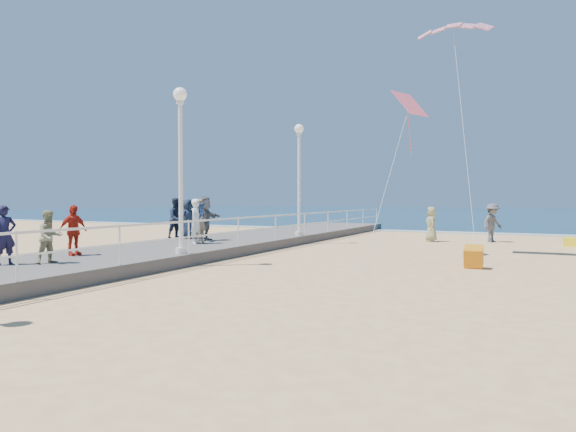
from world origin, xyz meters
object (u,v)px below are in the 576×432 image
at_px(toddler_held, 202,213).
at_px(spectator_3, 73,230).
at_px(lamp_post_far, 299,167).
at_px(beach_chair_left, 570,242).
at_px(spectator_0, 5,235).
at_px(spectator_6, 200,221).
at_px(spectator_4, 188,219).
at_px(beach_walker_c, 431,224).
at_px(spectator_7, 177,218).
at_px(woman_holding_toddler, 197,221).
at_px(lamp_post_mid, 181,152).
at_px(spectator_5, 205,218).
at_px(box_kite, 474,259).
at_px(spectator_1, 50,237).
at_px(beach_walker_a, 492,223).

distance_m(toddler_held, spectator_3, 5.36).
height_order(lamp_post_far, beach_chair_left, lamp_post_far).
relative_size(lamp_post_far, spectator_0, 3.31).
height_order(lamp_post_far, spectator_6, lamp_post_far).
relative_size(spectator_3, spectator_4, 0.90).
xyz_separation_m(toddler_held, spectator_4, (-2.07, 1.82, -0.34)).
bearing_deg(beach_walker_c, spectator_4, -71.39).
xyz_separation_m(spectator_6, beach_chair_left, (13.31, 9.87, -1.08)).
bearing_deg(spectator_7, beach_chair_left, -43.92).
bearing_deg(spectator_4, woman_holding_toddler, -132.65).
relative_size(lamp_post_mid, spectator_0, 3.31).
bearing_deg(beach_walker_c, spectator_7, -73.19).
bearing_deg(spectator_0, spectator_5, 11.85).
xyz_separation_m(spectator_3, beach_chair_left, (14.34, 15.11, -0.99)).
relative_size(spectator_3, box_kite, 2.64).
bearing_deg(spectator_5, spectator_4, 62.57).
distance_m(spectator_1, beach_chair_left, 21.45).
relative_size(woman_holding_toddler, beach_walker_a, 0.91).
xyz_separation_m(spectator_0, spectator_7, (-1.69, 9.42, 0.10)).
distance_m(spectator_5, beach_walker_a, 14.26).
distance_m(lamp_post_far, beach_walker_c, 7.37).
distance_m(lamp_post_far, beach_walker_a, 10.09).
relative_size(spectator_1, spectator_7, 0.81).
bearing_deg(box_kite, spectator_3, -156.16).
bearing_deg(box_kite, spectator_1, -147.21).
xyz_separation_m(spectator_4, beach_chair_left, (15.25, 8.08, -1.08)).
height_order(spectator_1, beach_chair_left, spectator_1).
bearing_deg(lamp_post_far, beach_walker_a, 31.98).
height_order(lamp_post_mid, toddler_held, lamp_post_mid).
xyz_separation_m(lamp_post_mid, beach_chair_left, (11.61, 13.24, -3.46)).
distance_m(lamp_post_mid, spectator_6, 4.46).
bearing_deg(woman_holding_toddler, spectator_0, 174.05).
distance_m(woman_holding_toddler, beach_walker_c, 12.24).
bearing_deg(toddler_held, beach_chair_left, -52.70).
bearing_deg(spectator_3, beach_walker_c, -20.32).
xyz_separation_m(spectator_1, spectator_5, (-0.61, 8.14, 0.21)).
height_order(spectator_5, beach_chair_left, spectator_5).
xyz_separation_m(spectator_6, box_kite, (10.22, 0.23, -0.98)).
relative_size(beach_walker_c, box_kite, 2.93).
height_order(toddler_held, spectator_3, toddler_held).
relative_size(spectator_5, beach_walker_a, 0.97).
xyz_separation_m(spectator_4, spectator_7, (-0.60, -0.00, 0.02)).
xyz_separation_m(spectator_4, box_kite, (12.16, -1.56, -0.98)).
distance_m(spectator_0, spectator_7, 9.57).
height_order(spectator_3, spectator_4, spectator_4).
bearing_deg(spectator_1, beach_walker_c, -11.18).
bearing_deg(spectator_7, lamp_post_mid, -121.43).
xyz_separation_m(toddler_held, beach_walker_c, (7.04, 9.74, -0.74)).
height_order(woman_holding_toddler, toddler_held, woman_holding_toddler).
xyz_separation_m(toddler_held, spectator_3, (-1.15, -5.21, -0.43)).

